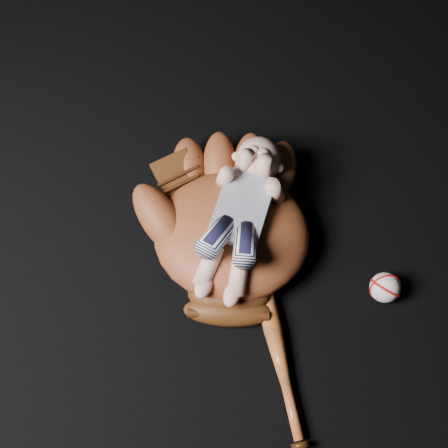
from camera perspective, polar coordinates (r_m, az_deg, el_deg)
The scene contains 4 objects.
baseball_glove at distance 1.31m, azimuth 0.78°, elevation -0.68°, with size 0.46×0.52×0.16m, color maroon, non-canonical shape.
newborn_baby at distance 1.25m, azimuth 1.47°, elevation 0.47°, with size 0.19×0.40×0.16m, color #DCA28E, non-canonical shape.
baseball_bat at distance 1.29m, azimuth 5.31°, elevation -11.98°, with size 0.04×0.46×0.04m, color #B05022, non-canonical shape.
baseball at distance 1.36m, azimuth 16.04°, elevation -6.22°, with size 0.07×0.07×0.07m, color white.
Camera 1 is at (0.11, -0.39, 1.27)m, focal length 45.00 mm.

